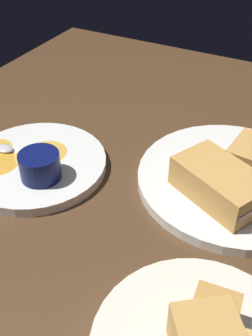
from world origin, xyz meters
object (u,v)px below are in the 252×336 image
Objects in this scene: sandwich_half_near at (220,183)px; spoon_by_dark_ramekin at (249,175)px; plate_chips_companion at (36,164)px; plate_sandwich_main at (233,180)px; spoon_by_gravy_ramekin at (11,151)px; ramekin_light_gravy at (40,165)px.

sandwich_half_near is 1.52× the size of spoon_by_dark_ramekin.
sandwich_half_near is at bearing 65.36° from spoon_by_dark_ramekin.
plate_sandwich_main is at bearing -159.65° from plate_chips_companion.
spoon_by_gravy_ramekin is at bearing 18.01° from spoon_by_dark_ramekin.
plate_chips_companion is (31.35, 11.63, -1.16)cm from spoon_by_dark_ramekin.
sandwich_half_near is at bearing -161.91° from ramekin_light_gravy.
plate_sandwich_main is 2.96× the size of spoon_by_gravy_ramekin.
spoon_by_dark_ramekin is 1.00× the size of spoon_by_gravy_ramekin.
spoon_by_dark_ramekin is at bearing -152.64° from ramekin_light_gravy.
sandwich_half_near reaches higher than ramekin_light_gravy.
spoon_by_gravy_ramekin is at bearing 1.66° from plate_chips_companion.
ramekin_light_gravy is (-3.40, 2.84, 3.02)cm from plate_chips_companion.
plate_sandwich_main is 31.22cm from plate_chips_companion.
ramekin_light_gravy is (25.07, 8.19, -0.18)cm from sandwich_half_near.
sandwich_half_near reaches higher than plate_sandwich_main.
sandwich_half_near is 1.52× the size of spoon_by_gravy_ramekin.
spoon_by_gravy_ramekin is (36.19, 11.77, 0.00)cm from spoon_by_dark_ramekin.
spoon_by_dark_ramekin is at bearing -159.65° from plate_chips_companion.
sandwich_half_near is 2.43× the size of ramekin_light_gravy.
spoon_by_dark_ramekin is 0.44× the size of plate_chips_companion.
plate_chips_companion is at bearing -39.81° from ramekin_light_gravy.
ramekin_light_gravy is 8.87cm from spoon_by_gravy_ramekin.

